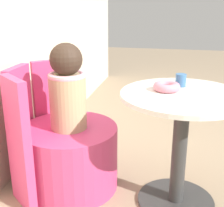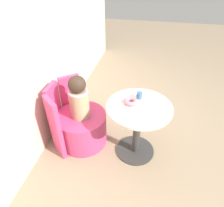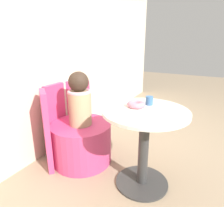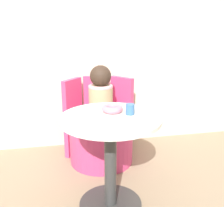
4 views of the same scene
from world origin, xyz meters
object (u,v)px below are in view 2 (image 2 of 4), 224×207
(tub_chair, at_px, (82,128))
(round_table, at_px, (138,122))
(donut, at_px, (131,101))
(cup, at_px, (139,95))
(child_figure, at_px, (79,98))

(tub_chair, bearing_deg, round_table, -93.64)
(donut, distance_m, cup, 0.13)
(round_table, relative_size, donut, 4.67)
(tub_chair, relative_size, child_figure, 1.15)
(round_table, bearing_deg, child_figure, 86.36)
(tub_chair, height_order, child_figure, child_figure)
(donut, bearing_deg, tub_chair, 88.95)
(child_figure, xyz_separation_m, donut, (-0.01, -0.57, 0.05))
(tub_chair, xyz_separation_m, child_figure, (0.00, 0.00, 0.45))
(cup, bearing_deg, round_table, -172.50)
(child_figure, height_order, donut, child_figure)
(round_table, height_order, tub_chair, round_table)
(tub_chair, xyz_separation_m, donut, (-0.01, -0.57, 0.50))
(child_figure, distance_m, donut, 0.58)
(round_table, distance_m, donut, 0.25)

